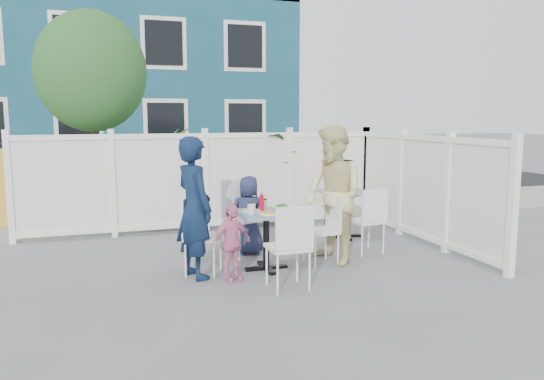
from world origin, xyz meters
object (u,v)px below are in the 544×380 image
object	(u,v)px
chair_right	(326,224)
main_table	(266,225)
chair_near	(291,241)
boy	(249,215)
spare_table	(344,202)
chair_back	(240,211)
toddler	(231,243)
utility_cabinet	(21,185)
chair_left	(196,229)
woman	(333,195)
man	(194,208)

from	to	relation	value
chair_right	main_table	bearing A→B (deg)	89.34
chair_near	boy	bearing A→B (deg)	88.51
spare_table	chair_right	world-z (taller)	chair_right
chair_back	boy	distance (m)	0.13
toddler	boy	bearing A→B (deg)	44.17
utility_cabinet	toddler	size ratio (longest dim) A/B	1.52
spare_table	chair_back	world-z (taller)	chair_back
chair_left	chair_right	bearing A→B (deg)	112.52
woman	chair_left	bearing A→B (deg)	-104.59
man	woman	size ratio (longest dim) A/B	0.94
chair_right	toddler	size ratio (longest dim) A/B	0.98
utility_cabinet	chair_left	distance (m)	4.59
boy	toddler	world-z (taller)	boy
chair_near	toddler	world-z (taller)	chair_near
chair_left	chair_near	xyz separation A→B (m)	(0.85, -0.94, 0.01)
main_table	spare_table	size ratio (longest dim) A/B	0.94
utility_cabinet	chair_near	size ratio (longest dim) A/B	1.43
utility_cabinet	chair_left	xyz separation A→B (m)	(2.40, -3.91, -0.14)
chair_back	woman	bearing A→B (deg)	123.75
main_table	chair_back	size ratio (longest dim) A/B	0.71
chair_left	main_table	bearing A→B (deg)	107.69
spare_table	boy	bearing A→B (deg)	-163.51
utility_cabinet	spare_table	xyz separation A→B (m)	(4.91, -2.73, -0.11)
chair_left	chair_right	distance (m)	1.66
utility_cabinet	woman	distance (m)	5.75
chair_right	chair_near	world-z (taller)	chair_near
woman	boy	world-z (taller)	woman
chair_right	woman	xyz separation A→B (m)	(0.09, -0.00, 0.38)
chair_near	chair_back	bearing A→B (deg)	92.07
chair_right	chair_near	xyz separation A→B (m)	(-0.80, -0.88, 0.05)
chair_right	man	bearing A→B (deg)	89.08
chair_left	chair_near	world-z (taller)	chair_near
main_table	chair_left	world-z (taller)	chair_left
main_table	spare_table	xyz separation A→B (m)	(1.67, 1.29, 0.00)
chair_right	chair_near	size ratio (longest dim) A/B	0.92
main_table	chair_right	xyz separation A→B (m)	(0.82, 0.04, -0.05)
main_table	woman	world-z (taller)	woman
chair_back	man	xyz separation A→B (m)	(-0.78, -0.88, 0.23)
chair_left	chair_right	size ratio (longest dim) A/B	1.06
chair_right	woman	distance (m)	0.39
chair_near	boy	world-z (taller)	boy
toddler	chair_left	bearing A→B (deg)	109.86
chair_right	boy	world-z (taller)	boy
chair_back	chair_right	bearing A→B (deg)	121.26
main_table	chair_back	world-z (taller)	chair_back
chair_left	chair_near	size ratio (longest dim) A/B	0.98
spare_table	chair_near	xyz separation A→B (m)	(-1.66, -2.12, -0.01)
chair_right	chair_back	world-z (taller)	chair_back
main_table	toddler	world-z (taller)	toddler
chair_back	utility_cabinet	bearing A→B (deg)	-62.71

